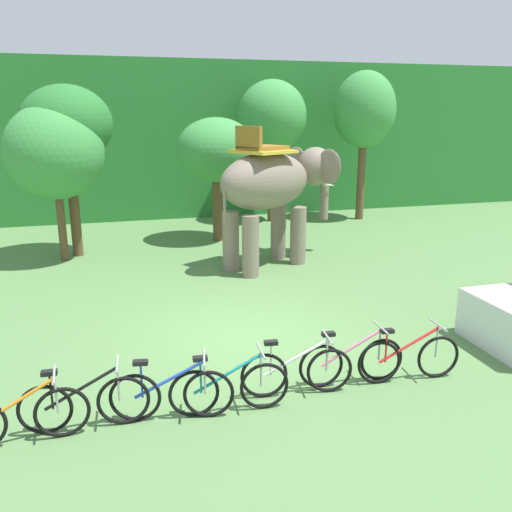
# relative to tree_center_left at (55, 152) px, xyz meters

# --- Properties ---
(ground_plane) EXTENTS (80.00, 80.00, 0.00)m
(ground_plane) POSITION_rel_tree_center_left_xyz_m (3.73, -6.62, -3.06)
(ground_plane) COLOR #567F47
(foliage_hedge) EXTENTS (36.00, 6.00, 6.06)m
(foliage_hedge) POSITION_rel_tree_center_left_xyz_m (3.73, 8.25, -0.03)
(foliage_hedge) COLOR #28702D
(foliage_hedge) RESTS_ON ground
(tree_center_left) EXTENTS (2.65, 2.65, 4.37)m
(tree_center_left) POSITION_rel_tree_center_left_xyz_m (0.00, 0.00, 0.00)
(tree_center_left) COLOR brown
(tree_center_left) RESTS_ON ground
(tree_far_right) EXTENTS (2.52, 2.52, 4.86)m
(tree_far_right) POSITION_rel_tree_center_left_xyz_m (0.35, 0.44, 0.69)
(tree_far_right) COLOR brown
(tree_far_right) RESTS_ON ground
(tree_center_right) EXTENTS (2.53, 2.53, 3.96)m
(tree_center_right) POSITION_rel_tree_center_left_xyz_m (4.73, 1.21, -0.14)
(tree_center_right) COLOR brown
(tree_center_right) RESTS_ON ground
(tree_center) EXTENTS (2.55, 2.55, 5.28)m
(tree_center) POSITION_rel_tree_center_left_xyz_m (7.39, 3.84, 0.87)
(tree_center) COLOR brown
(tree_center) RESTS_ON ground
(tree_left) EXTENTS (2.33, 2.33, 5.62)m
(tree_left) POSITION_rel_tree_center_left_xyz_m (10.87, 3.28, 1.09)
(tree_left) COLOR brown
(tree_left) RESTS_ON ground
(elephant) EXTENTS (4.11, 3.11, 3.78)m
(elephant) POSITION_rel_tree_center_left_xyz_m (5.65, -2.01, -0.86)
(elephant) COLOR gray
(elephant) RESTS_ON ground
(bike_orange) EXTENTS (1.71, 0.52, 0.92)m
(bike_orange) POSITION_rel_tree_center_left_xyz_m (0.08, -9.06, -2.67)
(bike_orange) COLOR black
(bike_orange) RESTS_ON ground
(bike_black) EXTENTS (1.71, 0.52, 0.92)m
(bike_black) POSITION_rel_tree_center_left_xyz_m (0.85, -8.93, -2.67)
(bike_black) COLOR black
(bike_black) RESTS_ON ground
(bike_blue) EXTENTS (1.69, 0.52, 0.92)m
(bike_blue) POSITION_rel_tree_center_left_xyz_m (2.00, -9.00, -2.67)
(bike_blue) COLOR black
(bike_blue) RESTS_ON ground
(bike_teal) EXTENTS (1.71, 0.52, 0.92)m
(bike_teal) POSITION_rel_tree_center_left_xyz_m (2.80, -9.05, -2.67)
(bike_teal) COLOR black
(bike_teal) RESTS_ON ground
(bike_white) EXTENTS (1.70, 0.52, 0.92)m
(bike_white) POSITION_rel_tree_center_left_xyz_m (3.87, -8.84, -2.67)
(bike_white) COLOR black
(bike_white) RESTS_ON ground
(bike_pink) EXTENTS (1.71, 0.52, 0.92)m
(bike_pink) POSITION_rel_tree_center_left_xyz_m (4.80, -8.75, -2.67)
(bike_pink) COLOR black
(bike_pink) RESTS_ON ground
(bike_red) EXTENTS (1.71, 0.52, 0.92)m
(bike_red) POSITION_rel_tree_center_left_xyz_m (5.72, -8.90, -2.67)
(bike_red) COLOR black
(bike_red) RESTS_ON ground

